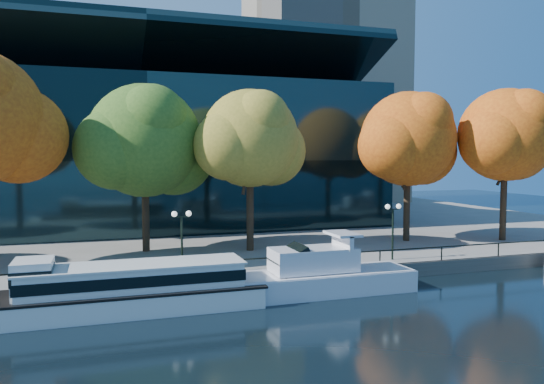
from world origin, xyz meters
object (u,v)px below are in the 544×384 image
object	(u,v)px
tree_3	(252,141)
tree_2	(147,143)
tour_boat	(117,288)
lamp_1	(182,227)
tree_4	(410,141)
cruiser_near	(314,275)
tree_5	(507,137)
lamp_2	(393,219)

from	to	relation	value
tree_3	tree_2	bearing A→B (deg)	164.52
tour_boat	lamp_1	world-z (taller)	lamp_1
tree_4	lamp_1	distance (m)	22.86
tree_3	cruiser_near	bearing A→B (deg)	-84.38
tour_boat	tree_3	distance (m)	17.15
tree_2	lamp_1	size ratio (longest dim) A/B	3.23
tree_5	lamp_1	xyz separation A→B (m)	(-29.28, -4.69, -6.13)
tree_4	lamp_1	xyz separation A→B (m)	(-20.97, -7.05, -5.76)
tree_4	tour_boat	bearing A→B (deg)	-156.60
cruiser_near	tree_5	distance (m)	24.88
tree_5	lamp_2	xyz separation A→B (m)	(-14.15, -4.69, -6.13)
cruiser_near	tree_2	world-z (taller)	tree_2
lamp_1	tree_2	bearing A→B (deg)	98.16
tree_3	lamp_2	world-z (taller)	tree_3
tree_2	lamp_2	distance (m)	19.47
tour_boat	tree_3	xyz separation A→B (m)	(10.66, 10.55, 8.31)
tree_5	cruiser_near	bearing A→B (deg)	-159.34
lamp_1	tree_4	bearing A→B (deg)	18.60
tour_boat	tree_2	bearing A→B (deg)	77.48
cruiser_near	tree_5	size ratio (longest dim) A/B	0.96
tree_5	tree_3	bearing A→B (deg)	174.81
cruiser_near	tree_3	world-z (taller)	tree_3
tree_2	tour_boat	bearing A→B (deg)	-102.52
tree_2	tree_5	xyz separation A→B (m)	(30.56, -4.24, 0.65)
lamp_1	lamp_2	bearing A→B (deg)	0.00
tree_3	lamp_2	distance (m)	12.30
tree_3	lamp_1	size ratio (longest dim) A/B	3.14
tree_4	lamp_2	bearing A→B (deg)	-129.59
cruiser_near	lamp_1	world-z (taller)	lamp_1
tree_3	tree_4	bearing A→B (deg)	1.20
lamp_2	tree_4	bearing A→B (deg)	50.41
lamp_1	lamp_2	world-z (taller)	same
tour_boat	lamp_2	distance (m)	19.79
tree_2	lamp_1	world-z (taller)	tree_2
cruiser_near	tree_5	world-z (taller)	tree_5
lamp_1	tour_boat	bearing A→B (deg)	-137.23
tree_3	tree_4	xyz separation A→B (m)	(14.41, 0.30, 0.09)
tree_3	lamp_1	world-z (taller)	tree_3
tree_2	lamp_1	xyz separation A→B (m)	(1.28, -8.92, -5.47)
cruiser_near	lamp_2	distance (m)	8.81
tour_boat	tree_4	world-z (taller)	tree_4
cruiser_near	tree_2	size ratio (longest dim) A/B	0.98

